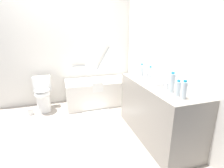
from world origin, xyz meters
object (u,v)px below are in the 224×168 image
(bathtub, at_px, (101,91))
(drinking_glass_1, at_px, (167,86))
(toilet, at_px, (43,94))
(drinking_glass_2, at_px, (147,75))
(water_bottle_0, at_px, (184,90))
(water_bottle_3, at_px, (150,74))
(drinking_glass_0, at_px, (146,74))
(water_bottle_1, at_px, (172,83))
(sink_faucet, at_px, (171,80))
(sink_basin, at_px, (160,82))
(bath_mat, at_px, (99,115))
(soap_dish, at_px, (139,74))
(water_bottle_4, at_px, (142,70))
(water_bottle_2, at_px, (178,89))
(toilet_paper_roll, at_px, (30,111))

(bathtub, bearing_deg, drinking_glass_1, -74.93)
(toilet, bearing_deg, drinking_glass_2, 54.12)
(water_bottle_0, height_order, water_bottle_3, water_bottle_3)
(drinking_glass_0, relative_size, drinking_glass_2, 0.99)
(water_bottle_1, bearing_deg, sink_faucet, 54.29)
(toilet, bearing_deg, bathtub, 89.80)
(sink_basin, bearing_deg, water_bottle_1, -99.42)
(sink_basin, xyz_separation_m, bath_mat, (-0.70, 0.92, -0.88))
(soap_dish, bearing_deg, toilet, 152.27)
(water_bottle_4, xyz_separation_m, drinking_glass_1, (-0.01, -0.72, -0.05))
(water_bottle_0, distance_m, water_bottle_2, 0.09)
(toilet, height_order, water_bottle_4, water_bottle_4)
(bathtub, height_order, bath_mat, bathtub)
(water_bottle_0, relative_size, toilet_paper_roll, 1.59)
(water_bottle_0, height_order, water_bottle_2, water_bottle_0)
(drinking_glass_1, bearing_deg, toilet_paper_roll, 140.78)
(sink_faucet, distance_m, soap_dish, 0.64)
(toilet_paper_roll, bearing_deg, drinking_glass_1, -39.22)
(sink_faucet, distance_m, drinking_glass_2, 0.40)
(water_bottle_1, bearing_deg, water_bottle_0, -90.49)
(toilet, height_order, toilet_paper_roll, toilet)
(soap_dish, xyz_separation_m, bath_mat, (-0.67, 0.32, -0.86))
(toilet, distance_m, drinking_glass_0, 2.11)
(water_bottle_1, xyz_separation_m, toilet_paper_roll, (-1.93, 1.71, -0.91))
(sink_basin, bearing_deg, toilet, 139.17)
(water_bottle_1, height_order, bath_mat, water_bottle_1)
(water_bottle_2, relative_size, drinking_glass_1, 2.10)
(bath_mat, bearing_deg, drinking_glass_2, -40.78)
(toilet, xyz_separation_m, water_bottle_0, (1.67, -2.05, 0.60))
(drinking_glass_1, bearing_deg, water_bottle_0, -93.40)
(water_bottle_0, xyz_separation_m, toilet_paper_roll, (-1.93, 1.93, -0.89))
(bathtub, relative_size, water_bottle_1, 5.91)
(water_bottle_1, xyz_separation_m, drinking_glass_1, (0.02, 0.12, -0.08))
(drinking_glass_1, distance_m, soap_dish, 0.82)
(drinking_glass_0, xyz_separation_m, drinking_glass_1, (-0.04, -0.64, -0.00))
(water_bottle_2, xyz_separation_m, soap_dish, (0.03, 1.06, -0.08))
(sink_basin, distance_m, bath_mat, 1.45)
(toilet_paper_roll, bearing_deg, water_bottle_1, -41.55)
(sink_basin, height_order, water_bottle_4, water_bottle_4)
(water_bottle_1, height_order, soap_dish, water_bottle_1)
(soap_dish, bearing_deg, drinking_glass_2, -89.66)
(water_bottle_2, bearing_deg, soap_dish, 88.13)
(sink_faucet, xyz_separation_m, water_bottle_0, (-0.25, -0.56, 0.06))
(sink_basin, distance_m, drinking_glass_0, 0.42)
(drinking_glass_2, height_order, toilet_paper_roll, drinking_glass_2)
(drinking_glass_0, relative_size, soap_dish, 1.11)
(water_bottle_1, relative_size, water_bottle_2, 1.34)
(drinking_glass_0, bearing_deg, toilet, 148.23)
(water_bottle_4, bearing_deg, sink_basin, -86.52)
(water_bottle_3, bearing_deg, bathtub, 109.34)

